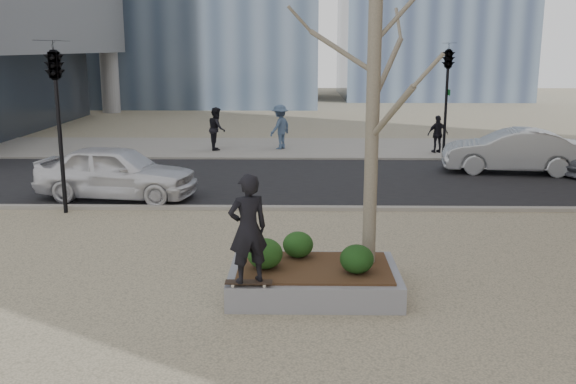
{
  "coord_description": "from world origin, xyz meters",
  "views": [
    {
      "loc": [
        0.73,
        -10.86,
        4.3
      ],
      "look_at": [
        0.5,
        2.0,
        1.4
      ],
      "focal_mm": 40.0,
      "sensor_mm": 36.0,
      "label": 1
    }
  ],
  "objects_px": {
    "skateboard": "(249,284)",
    "skateboarder": "(248,229)",
    "police_car": "(117,172)",
    "planter": "(314,280)"
  },
  "relations": [
    {
      "from": "skateboard",
      "to": "skateboarder",
      "type": "bearing_deg",
      "value": 0.0
    },
    {
      "from": "skateboarder",
      "to": "police_car",
      "type": "height_order",
      "value": "skateboarder"
    },
    {
      "from": "skateboard",
      "to": "skateboarder",
      "type": "distance_m",
      "value": 0.95
    },
    {
      "from": "skateboarder",
      "to": "police_car",
      "type": "xyz_separation_m",
      "value": [
        -4.44,
        8.06,
        -0.63
      ]
    },
    {
      "from": "planter",
      "to": "skateboard",
      "type": "relative_size",
      "value": 3.85
    },
    {
      "from": "skateboard",
      "to": "skateboarder",
      "type": "height_order",
      "value": "skateboarder"
    },
    {
      "from": "skateboard",
      "to": "police_car",
      "type": "xyz_separation_m",
      "value": [
        -4.44,
        8.06,
        0.31
      ]
    },
    {
      "from": "planter",
      "to": "skateboard",
      "type": "height_order",
      "value": "skateboard"
    },
    {
      "from": "planter",
      "to": "skateboard",
      "type": "distance_m",
      "value": 1.42
    },
    {
      "from": "skateboard",
      "to": "police_car",
      "type": "height_order",
      "value": "police_car"
    }
  ]
}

